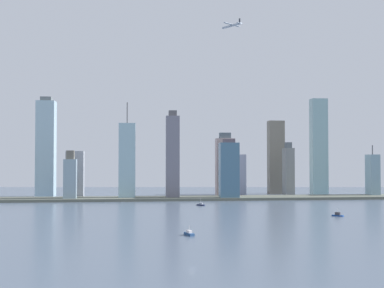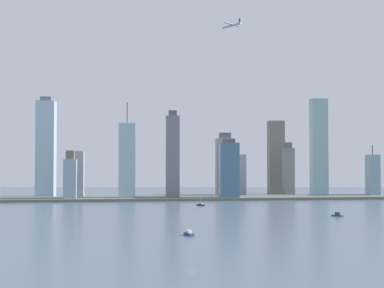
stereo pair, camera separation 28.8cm
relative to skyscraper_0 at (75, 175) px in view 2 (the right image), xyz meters
The scene contains 18 objects.
ground_plane 486.84m from the skyscraper_0, 75.13° to the right, with size 6000.00×6000.00×0.00m, color #4D5C6E.
waterfront_pier 133.60m from the skyscraper_0, 15.91° to the right, with size 777.29×53.02×3.73m, color #595E52.
skyscraper_0 is the anchor object (origin of this frame).
skyscraper_1 322.98m from the skyscraper_0, 11.10° to the left, with size 25.53×17.46×119.91m.
skyscraper_2 45.00m from the skyscraper_0, 90.28° to the right, with size 17.11×13.13×69.01m.
skyscraper_3 443.05m from the skyscraper_0, ahead, with size 14.51×20.91×78.04m.
skyscraper_4 321.81m from the skyscraper_0, ahead, with size 13.43×22.32×82.93m.
skyscraper_5 382.84m from the skyscraper_0, ahead, with size 25.06×17.88×153.70m.
skyscraper_6 254.65m from the skyscraper_0, 11.98° to the left, with size 26.77×19.56×64.47m.
skyscraper_8 220.26m from the skyscraper_0, ahead, with size 27.20×18.46×96.35m.
skyscraper_9 146.44m from the skyscraper_0, 13.18° to the right, with size 18.87×15.72×126.12m.
skyscraper_10 85.17m from the skyscraper_0, 23.12° to the right, with size 23.14×13.83×137.08m.
skyscraper_11 77.47m from the skyscraper_0, 138.65° to the left, with size 27.59×24.47×152.64m.
skyscraper_12 223.71m from the skyscraper_0, 12.09° to the right, with size 26.70×19.76×85.21m.
boat_0 386.99m from the skyscraper_0, 40.30° to the right, with size 10.90×10.59×7.68m.
boat_1 383.37m from the skyscraper_0, 69.52° to the right, with size 7.53×11.76×7.62m.
boat_2 213.39m from the skyscraper_0, 36.45° to the right, with size 10.03×8.92×9.67m.
airplane 308.51m from the skyscraper_0, 29.51° to the right, with size 24.75×27.86×7.79m.
Camera 2 is at (-25.40, -261.53, 58.35)m, focal length 46.18 mm.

